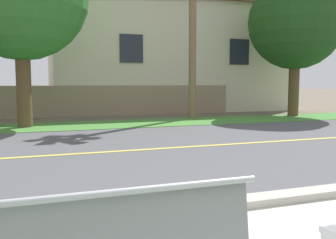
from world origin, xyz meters
TOP-DOWN VIEW (x-y plane):
  - ground_plane at (0.00, 8.00)m, footprint 140.00×140.00m
  - curb_edge at (0.00, 2.35)m, footprint 44.00×0.30m
  - street_asphalt at (0.00, 6.50)m, footprint 52.00×8.00m
  - road_centre_line at (0.00, 6.50)m, footprint 48.00×0.14m
  - far_verge_grass at (0.00, 11.94)m, footprint 48.00×2.80m
  - shade_tree_centre at (9.81, 12.59)m, footprint 4.27×4.27m
  - garden_wall at (1.10, 15.47)m, footprint 13.00×0.36m
  - house_across_street at (5.57, 18.67)m, footprint 13.67×6.91m

SIDE VIEW (x-z plane):
  - ground_plane at x=0.00m, z-range 0.00..0.00m
  - street_asphalt at x=0.00m, z-range 0.00..0.01m
  - far_verge_grass at x=0.00m, z-range 0.00..0.02m
  - road_centre_line at x=0.00m, z-range 0.01..0.01m
  - curb_edge at x=0.00m, z-range 0.00..0.11m
  - garden_wall at x=1.10m, z-range 0.00..1.40m
  - house_across_street at x=5.57m, z-range 0.04..6.28m
  - shade_tree_centre at x=9.81m, z-range 1.05..8.09m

